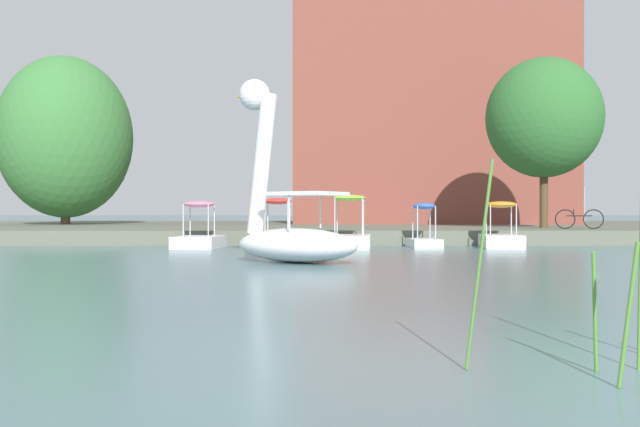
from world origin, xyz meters
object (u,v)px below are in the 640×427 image
Objects in this scene: pedal_boat_blue at (423,233)px; tree_willow_overhanging at (64,137)px; pedal_boat_lime at (349,233)px; pedal_boat_orange at (500,234)px; parked_van at (537,204)px; bicycle_parked at (578,219)px; pedal_boat_pink at (198,236)px; swan_boat at (288,220)px; tree_broadleaf_left at (543,118)px; pedal_boat_red at (277,235)px.

pedal_boat_blue is 0.21× the size of tree_willow_overhanging.
pedal_boat_blue is 0.80× the size of pedal_boat_lime.
pedal_boat_blue is 21.21m from tree_willow_overhanging.
parked_van is (6.03, 16.06, 1.12)m from pedal_boat_orange.
bicycle_parked is (22.12, -9.58, -3.97)m from tree_willow_overhanging.
tree_willow_overhanging reaches higher than pedal_boat_pink.
parked_van is (12.32, 22.22, 0.61)m from swan_boat.
parked_van is (2.93, 10.40, -3.23)m from tree_broadleaf_left.
bicycle_parked is at bearing 31.01° from pedal_boat_blue.
parked_van is (8.38, 15.85, 1.09)m from pedal_boat_blue.
pedal_boat_pink reaches higher than bicycle_parked.
tree_willow_overhanging is 1.86× the size of parked_van.
swan_boat is 1.93× the size of pedal_boat_lime.
pedal_boat_lime is at bearing -10.70° from pedal_boat_red.
tree_broadleaf_left is at bearing 28.50° from pedal_boat_red.
pedal_boat_orange is 17.19m from parked_van.
pedal_boat_lime is 2.26m from pedal_boat_red.
bicycle_parked is 0.37× the size of parked_van.
tree_broadleaf_left is 22.77m from tree_willow_overhanging.
bicycle_parked is (8.54, 4.13, 0.38)m from pedal_boat_lime.
pedal_boat_orange is 0.95× the size of pedal_boat_pink.
pedal_boat_pink is at bearing -155.56° from tree_broadleaf_left.
parked_van reaches higher than pedal_boat_red.
tree_broadleaf_left reaches higher than swan_boat.
swan_boat is at bearing -58.64° from tree_willow_overhanging.
tree_willow_overhanging is at bearing -174.01° from parked_van.
pedal_boat_orange is at bearing -110.57° from parked_van.
tree_willow_overhanging reaches higher than pedal_boat_orange.
pedal_boat_blue is 0.82× the size of pedal_boat_pink.
tree_willow_overhanging is 24.66m from parked_van.
pedal_boat_blue is at bearing 58.28° from swan_boat.
tree_broadleaf_left reaches higher than pedal_boat_pink.
swan_boat is 23.36m from tree_willow_overhanging.
swan_boat is at bearing -119.00° from parked_van.
parked_van is at bearing 79.79° from bicycle_parked.
swan_boat is 1.96× the size of pedal_boat_pink.
pedal_boat_lime is at bearing -2.55° from pedal_boat_pink.
parked_van reaches higher than bicycle_parked.
pedal_boat_red is at bearing -161.00° from bicycle_parked.
pedal_boat_lime is 1.09× the size of pedal_boat_red.
pedal_boat_pink is (-2.42, -0.21, -0.02)m from pedal_boat_red.
tree_broadleaf_left reaches higher than pedal_boat_red.
pedal_boat_orange is at bearing -36.48° from tree_willow_overhanging.
pedal_boat_orange is 9.33m from pedal_boat_pink.
swan_boat reaches higher than parked_van.
pedal_boat_red reaches higher than pedal_boat_pink.
swan_boat reaches higher than bicycle_parked.
tree_willow_overhanging is 5.01× the size of bicycle_parked.
swan_boat is 0.50× the size of tree_willow_overhanging.
tree_willow_overhanging is at bearing 143.52° from pedal_boat_orange.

